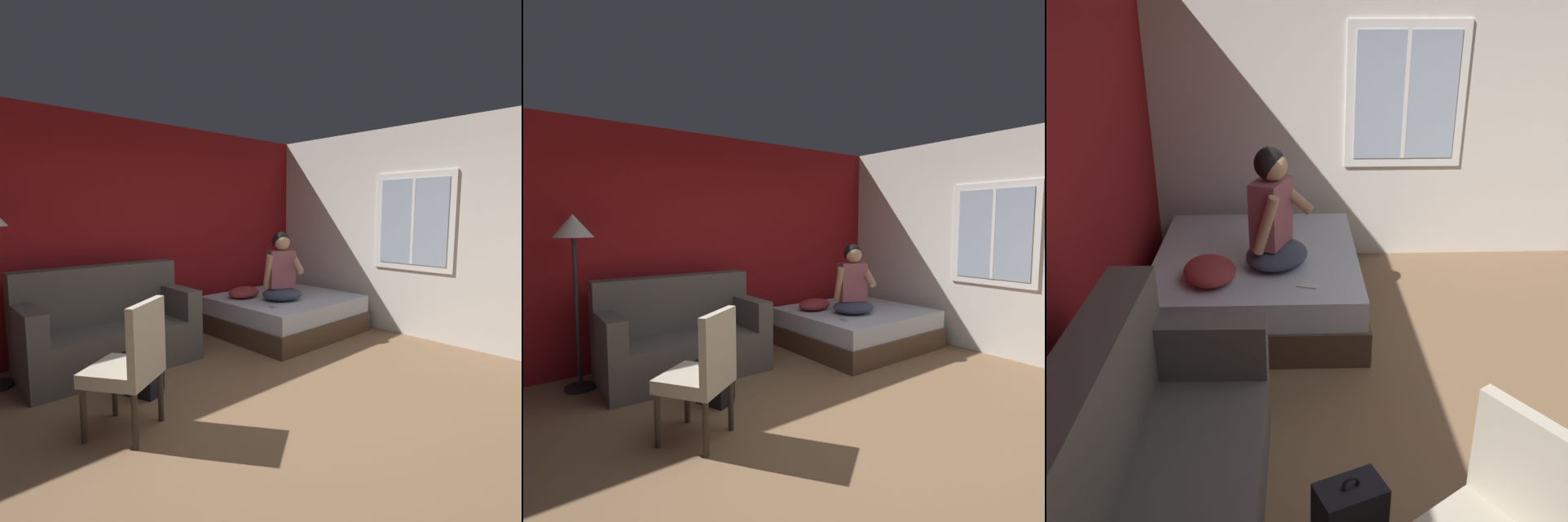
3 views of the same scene
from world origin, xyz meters
TOP-DOWN VIEW (x-y plane):
  - ground_plane at (0.00, 0.00)m, footprint 40.00×40.00m
  - wall_back_accent at (0.00, 2.70)m, footprint 10.46×0.16m
  - wall_side_with_window at (2.81, 0.01)m, footprint 0.19×6.63m
  - bed at (1.70, 1.67)m, footprint 1.74×1.58m
  - couch at (-0.57, 2.05)m, footprint 1.72×0.86m
  - side_chair at (-0.98, 0.66)m, footprint 0.64×0.64m
  - person_seated at (1.49, 1.53)m, footprint 0.65×0.61m
  - backpack at (-0.62, 1.18)m, footprint 0.31×0.35m
  - throw_pillow at (1.24, 1.98)m, footprint 0.55×0.45m
  - cell_phone at (1.12, 1.30)m, footprint 0.11×0.16m
  - floor_lamp at (-1.54, 2.25)m, footprint 0.36×0.36m

SIDE VIEW (x-z plane):
  - ground_plane at x=0.00m, z-range 0.00..0.00m
  - backpack at x=-0.62m, z-range -0.04..0.42m
  - bed at x=1.70m, z-range 0.00..0.48m
  - couch at x=-0.57m, z-range -0.13..0.91m
  - cell_phone at x=1.12m, z-range 0.48..0.49m
  - side_chair at x=-0.98m, z-range 0.04..1.02m
  - throw_pillow at x=1.24m, z-range 0.48..0.62m
  - person_seated at x=1.49m, z-range 0.40..1.27m
  - wall_back_accent at x=0.00m, z-range 0.00..2.70m
  - wall_side_with_window at x=2.81m, z-range 0.00..2.70m
  - floor_lamp at x=-1.54m, z-range 0.58..2.28m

